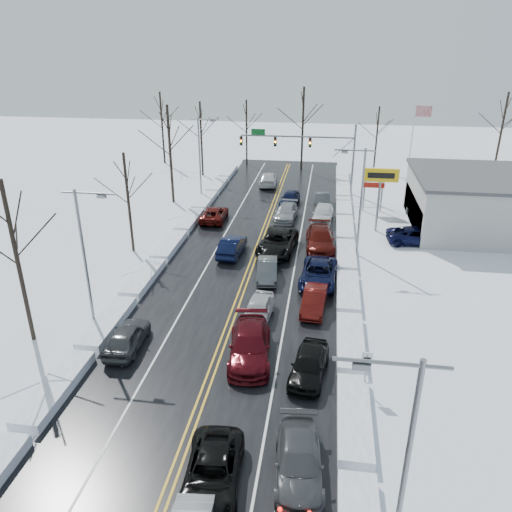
% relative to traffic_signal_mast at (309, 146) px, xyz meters
% --- Properties ---
extents(ground, '(160.00, 160.00, 0.00)m').
position_rel_traffic_signal_mast_xyz_m(ground, '(-3.45, -27.99, -5.48)').
color(ground, white).
rests_on(ground, ground).
extents(road_surface, '(14.00, 84.00, 0.01)m').
position_rel_traffic_signal_mast_xyz_m(road_surface, '(-3.45, -25.99, -5.47)').
color(road_surface, black).
rests_on(road_surface, ground).
extents(snow_bank_left, '(1.58, 72.00, 0.58)m').
position_rel_traffic_signal_mast_xyz_m(snow_bank_left, '(-11.05, -25.99, -5.48)').
color(snow_bank_left, white).
rests_on(snow_bank_left, ground).
extents(snow_bank_right, '(1.58, 72.00, 0.58)m').
position_rel_traffic_signal_mast_xyz_m(snow_bank_right, '(4.15, -25.99, -5.48)').
color(snow_bank_right, white).
rests_on(snow_bank_right, ground).
extents(traffic_signal_mast, '(13.28, 0.39, 8.00)m').
position_rel_traffic_signal_mast_xyz_m(traffic_signal_mast, '(0.00, 0.00, 0.00)').
color(traffic_signal_mast, slate).
rests_on(traffic_signal_mast, ground).
extents(tires_plus_sign, '(3.20, 0.34, 6.00)m').
position_rel_traffic_signal_mast_xyz_m(tires_plus_sign, '(7.05, -12.00, -0.49)').
color(tires_plus_sign, slate).
rests_on(tires_plus_sign, ground).
extents(used_vehicles_sign, '(2.20, 0.22, 4.65)m').
position_rel_traffic_signal_mast_xyz_m(used_vehicles_sign, '(7.05, -5.99, -2.16)').
color(used_vehicles_sign, slate).
rests_on(used_vehicles_sign, ground).
extents(speed_limit_sign, '(0.55, 0.09, 2.35)m').
position_rel_traffic_signal_mast_xyz_m(speed_limit_sign, '(4.75, -35.99, -3.84)').
color(speed_limit_sign, slate).
rests_on(speed_limit_sign, ground).
extents(flagpole, '(1.87, 1.20, 10.00)m').
position_rel_traffic_signal_mast_xyz_m(flagpole, '(11.72, 2.01, 0.45)').
color(flagpole, silver).
rests_on(flagpole, ground).
extents(streetlight_se, '(3.20, 0.25, 9.00)m').
position_rel_traffic_signal_mast_xyz_m(streetlight_se, '(4.85, -45.99, -0.17)').
color(streetlight_se, slate).
rests_on(streetlight_se, ground).
extents(streetlight_ne, '(3.20, 0.25, 9.00)m').
position_rel_traffic_signal_mast_xyz_m(streetlight_ne, '(4.85, -17.99, -0.17)').
color(streetlight_ne, slate).
rests_on(streetlight_ne, ground).
extents(streetlight_sw, '(3.20, 0.25, 9.00)m').
position_rel_traffic_signal_mast_xyz_m(streetlight_sw, '(-11.74, -31.99, -0.17)').
color(streetlight_sw, slate).
rests_on(streetlight_sw, ground).
extents(streetlight_nw, '(3.20, 0.25, 9.00)m').
position_rel_traffic_signal_mast_xyz_m(streetlight_nw, '(-11.74, -3.99, -0.17)').
color(streetlight_nw, slate).
rests_on(streetlight_nw, ground).
extents(tree_left_b, '(4.00, 4.00, 10.00)m').
position_rel_traffic_signal_mast_xyz_m(tree_left_b, '(-14.95, -33.99, 1.51)').
color(tree_left_b, '#2D231C').
rests_on(tree_left_b, ground).
extents(tree_left_c, '(3.40, 3.40, 8.50)m').
position_rel_traffic_signal_mast_xyz_m(tree_left_c, '(-13.95, -19.99, 0.46)').
color(tree_left_c, '#2D231C').
rests_on(tree_left_c, ground).
extents(tree_left_d, '(4.20, 4.20, 10.50)m').
position_rel_traffic_signal_mast_xyz_m(tree_left_d, '(-14.65, -5.99, 1.86)').
color(tree_left_d, '#2D231C').
rests_on(tree_left_d, ground).
extents(tree_left_e, '(3.80, 3.80, 9.50)m').
position_rel_traffic_signal_mast_xyz_m(tree_left_e, '(-14.25, 6.01, 1.16)').
color(tree_left_e, '#2D231C').
rests_on(tree_left_e, ground).
extents(tree_far_a, '(4.00, 4.00, 10.00)m').
position_rel_traffic_signal_mast_xyz_m(tree_far_a, '(-21.45, 12.01, 1.51)').
color(tree_far_a, '#2D231C').
rests_on(tree_far_a, ground).
extents(tree_far_b, '(3.60, 3.60, 9.00)m').
position_rel_traffic_signal_mast_xyz_m(tree_far_b, '(-9.45, 13.01, 0.81)').
color(tree_far_b, '#2D231C').
rests_on(tree_far_b, ground).
extents(tree_far_c, '(4.40, 4.40, 11.00)m').
position_rel_traffic_signal_mast_xyz_m(tree_far_c, '(-1.45, 11.01, 2.21)').
color(tree_far_c, '#2D231C').
rests_on(tree_far_c, ground).
extents(tree_far_d, '(3.40, 3.40, 8.50)m').
position_rel_traffic_signal_mast_xyz_m(tree_far_d, '(8.55, 12.51, 0.46)').
color(tree_far_d, '#2D231C').
rests_on(tree_far_d, ground).
extents(tree_far_e, '(4.20, 4.20, 10.50)m').
position_rel_traffic_signal_mast_xyz_m(tree_far_e, '(24.55, 13.01, 1.86)').
color(tree_far_e, '#2D231C').
rests_on(tree_far_e, ground).
extents(queued_car_2, '(2.66, 5.11, 1.38)m').
position_rel_traffic_signal_mast_xyz_m(queued_car_2, '(-1.70, -43.04, -5.48)').
color(queued_car_2, black).
rests_on(queued_car_2, ground).
extents(queued_car_3, '(2.97, 5.96, 1.66)m').
position_rel_traffic_signal_mast_xyz_m(queued_car_3, '(-1.58, -33.97, -5.48)').
color(queued_car_3, '#43080F').
rests_on(queued_car_3, ground).
extents(queued_car_4, '(2.00, 4.39, 1.46)m').
position_rel_traffic_signal_mast_xyz_m(queued_car_4, '(-1.70, -29.72, -5.48)').
color(queued_car_4, silver).
rests_on(queued_car_4, ground).
extents(queued_car_5, '(1.91, 4.39, 1.41)m').
position_rel_traffic_signal_mast_xyz_m(queued_car_5, '(-1.89, -23.58, -5.48)').
color(queued_car_5, '#44484A').
rests_on(queued_car_5, ground).
extents(queued_car_6, '(3.43, 6.44, 1.72)m').
position_rel_traffic_signal_mast_xyz_m(queued_car_6, '(-1.66, -18.27, -5.48)').
color(queued_car_6, black).
rests_on(queued_car_6, ground).
extents(queued_car_7, '(2.36, 5.08, 1.44)m').
position_rel_traffic_signal_mast_xyz_m(queued_car_7, '(-1.69, -9.93, -5.48)').
color(queued_car_7, '#929499').
rests_on(queued_car_7, ground).
extents(queued_car_8, '(2.27, 4.61, 1.51)m').
position_rel_traffic_signal_mast_xyz_m(queued_car_8, '(-1.70, -5.32, -5.48)').
color(queued_car_8, black).
rests_on(queued_car_8, ground).
extents(queued_car_11, '(2.41, 5.08, 1.43)m').
position_rel_traffic_signal_mast_xyz_m(queued_car_11, '(1.75, -41.93, -5.48)').
color(queued_car_11, '#414347').
rests_on(queued_car_11, ground).
extents(queued_car_12, '(2.36, 4.64, 1.51)m').
position_rel_traffic_signal_mast_xyz_m(queued_car_12, '(1.84, -35.20, -5.48)').
color(queued_car_12, black).
rests_on(queued_car_12, ground).
extents(queued_car_13, '(1.79, 4.35, 1.40)m').
position_rel_traffic_signal_mast_xyz_m(queued_car_13, '(1.84, -27.91, -5.48)').
color(queued_car_13, '#4E0D0A').
rests_on(queued_car_13, ground).
extents(queued_car_14, '(2.93, 5.76, 1.56)m').
position_rel_traffic_signal_mast_xyz_m(queued_car_14, '(2.00, -23.87, -5.48)').
color(queued_car_14, black).
rests_on(queued_car_14, ground).
extents(queued_car_15, '(2.75, 6.04, 1.71)m').
position_rel_traffic_signal_mast_xyz_m(queued_car_15, '(1.92, -17.09, -5.48)').
color(queued_car_15, '#440E09').
rests_on(queued_car_15, ground).
extents(queued_car_16, '(2.28, 4.98, 1.66)m').
position_rel_traffic_signal_mast_xyz_m(queued_car_16, '(2.00, -10.10, -5.48)').
color(queued_car_16, silver).
rests_on(queued_car_16, ground).
extents(queued_car_17, '(1.87, 4.37, 1.40)m').
position_rel_traffic_signal_mast_xyz_m(queued_car_17, '(1.83, -5.22, -5.48)').
color(queued_car_17, '#3C3F41').
rests_on(queued_car_17, ground).
extents(oncoming_car_0, '(1.92, 4.73, 1.52)m').
position_rel_traffic_signal_mast_xyz_m(oncoming_car_0, '(-5.39, -19.52, -5.48)').
color(oncoming_car_0, black).
rests_on(oncoming_car_0, ground).
extents(oncoming_car_1, '(2.39, 4.99, 1.37)m').
position_rel_traffic_signal_mast_xyz_m(oncoming_car_1, '(-8.75, -11.35, -5.48)').
color(oncoming_car_1, '#520E0A').
rests_on(oncoming_car_1, ground).
extents(oncoming_car_2, '(2.56, 5.47, 1.54)m').
position_rel_traffic_signal_mast_xyz_m(oncoming_car_2, '(-5.03, 2.45, -5.48)').
color(oncoming_car_2, silver).
rests_on(oncoming_car_2, ground).
extents(oncoming_car_3, '(1.89, 4.44, 1.50)m').
position_rel_traffic_signal_mast_xyz_m(oncoming_car_3, '(-8.88, -34.05, -5.48)').
color(oncoming_car_3, '#393B3D').
rests_on(oncoming_car_3, ground).
extents(parked_car_0, '(5.42, 2.84, 1.46)m').
position_rel_traffic_signal_mast_xyz_m(parked_car_0, '(10.38, -14.70, -5.48)').
color(parked_car_0, black).
rests_on(parked_car_0, ground).
extents(parked_car_1, '(2.59, 5.39, 1.51)m').
position_rel_traffic_signal_mast_xyz_m(parked_car_1, '(13.50, -12.50, -5.48)').
color(parked_car_1, '#44474A').
rests_on(parked_car_1, ground).
extents(parked_car_2, '(2.65, 5.25, 1.72)m').
position_rel_traffic_signal_mast_xyz_m(parked_car_2, '(11.69, -5.36, -5.48)').
color(parked_car_2, black).
rests_on(parked_car_2, ground).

